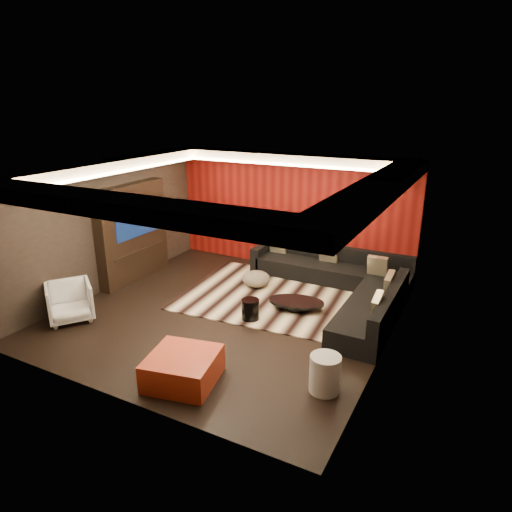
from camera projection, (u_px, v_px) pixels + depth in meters
The scene contains 26 objects.
floor at pixel (228, 314), 8.90m from camera, with size 6.00×6.00×0.02m, color black.
ceiling at pixel (225, 168), 7.98m from camera, with size 6.00×6.00×0.02m, color silver.
wall_back at pixel (291, 211), 10.96m from camera, with size 6.00×0.02×2.80m, color black.
wall_left at pixel (106, 225), 9.76m from camera, with size 0.02×6.00×2.80m, color black.
wall_right at pixel (392, 272), 7.12m from camera, with size 0.02×6.00×2.80m, color black.
red_feature_wall at pixel (291, 212), 10.92m from camera, with size 5.98×0.05×2.78m, color #6B0C0A.
soffit_back at pixel (287, 158), 10.28m from camera, with size 6.00×0.60×0.22m, color silver.
soffit_front at pixel (114, 205), 5.75m from camera, with size 6.00×0.60×0.22m, color silver.
soffit_left at pixel (111, 165), 9.20m from camera, with size 0.60×4.80×0.22m, color silver.
soffit_right at pixel (379, 189), 6.83m from camera, with size 0.60×4.80×0.22m, color silver.
cove_back at pixel (281, 164), 10.02m from camera, with size 4.80×0.08×0.04m, color #FFD899.
cove_front at pixel (133, 207), 6.07m from camera, with size 4.80×0.08×0.04m, color #FFD899.
cove_left at pixel (124, 171), 9.08m from camera, with size 0.08×4.80×0.04m, color #FFD899.
cove_right at pixel (356, 192), 7.01m from camera, with size 0.08×4.80×0.04m, color #FFD899.
tv_surround at pixel (133, 233), 10.29m from camera, with size 0.30×2.00×2.20m, color black.
tv_screen at pixel (137, 219), 10.10m from camera, with size 0.04×1.30×0.80m, color black.
tv_shelf at pixel (139, 251), 10.35m from camera, with size 0.04×1.60×0.04m, color black.
rug at pixel (281, 297), 9.61m from camera, with size 4.00×3.00×0.02m, color beige.
coffee_table at pixel (296, 305), 9.00m from camera, with size 1.09×1.09×0.18m, color black.
drum_stool at pixel (250, 309), 8.57m from camera, with size 0.33×0.33×0.39m, color black.
striped_pouf at pixel (256, 279), 10.09m from camera, with size 0.62×0.62×0.34m, color beige.
white_side_table at pixel (325, 374), 6.46m from camera, with size 0.44×0.44×0.55m, color silver.
orange_ottoman at pixel (183, 368), 6.70m from camera, with size 0.97×0.97×0.43m, color #9C3414.
armchair at pixel (70, 302), 8.54m from camera, with size 0.78×0.80×0.73m, color silver.
sectional_sofa at pixel (344, 284), 9.61m from camera, with size 3.65×3.50×0.75m.
throw_pillows at pixel (346, 268), 9.52m from camera, with size 3.25×2.75×0.50m.
Camera 1 is at (4.21, -6.87, 3.97)m, focal length 32.00 mm.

